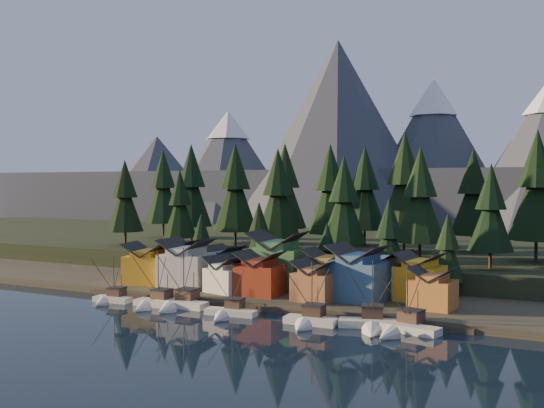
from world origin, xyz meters
The scene contains 45 objects.
ground centered at (0.00, 0.00, 0.00)m, with size 500.00×500.00×0.00m, color black.
shore_strip centered at (0.00, 40.00, 0.75)m, with size 400.00×50.00×1.50m, color #333025.
hillside centered at (0.00, 90.00, 3.00)m, with size 420.00×100.00×6.00m, color black.
dock centered at (0.00, 16.50, 0.50)m, with size 80.00×4.00×1.00m, color #443930.
mountain_ridge centered at (-4.20, 213.59, 26.06)m, with size 560.00×190.00×90.00m.
boat_0 centered at (-29.25, 8.63, 2.12)m, with size 8.27×8.87×10.52m.
boat_1 centered at (-18.71, 9.01, 2.33)m, with size 9.41×10.27×11.80m.
boat_2 centered at (-13.68, 10.19, 2.45)m, with size 10.67×11.63×12.75m.
boat_3 centered at (-1.61, 8.57, 1.92)m, with size 10.10×10.84×10.55m.
boat_4 centered at (14.06, 8.71, 2.36)m, with size 9.38×10.14×11.86m.
boat_5 centered at (24.35, 11.18, 2.27)m, with size 11.84×12.36×12.37m.
boat_6 centered at (29.33, 10.60, 2.22)m, with size 12.19×12.83×12.34m.
house_front_0 centered at (-31.64, 23.69, 6.28)m, with size 10.82×10.45×9.10m.
house_front_1 centered at (-21.14, 23.72, 6.94)m, with size 10.97×10.61×10.35m.
house_front_2 centered at (-10.18, 22.52, 5.34)m, with size 9.01×9.05×7.31m.
house_front_3 centered at (-2.77, 22.95, 6.06)m, with size 8.76×8.37×8.68m.
house_front_4 centered at (9.66, 22.51, 5.55)m, with size 8.15×8.70×7.71m.
house_front_5 centered at (16.87, 26.18, 7.11)m, with size 11.16×10.35×10.68m.
house_front_6 centered at (31.30, 24.87, 5.42)m, with size 8.24×7.88×7.46m.
house_back_0 centered at (-27.07, 31.25, 6.50)m, with size 9.31×8.98×9.53m.
house_back_1 centered at (-17.68, 34.12, 5.80)m, with size 8.17×8.25×8.19m.
house_back_2 centered at (-3.49, 32.54, 7.78)m, with size 11.85×10.98×11.96m.
house_back_3 centered at (9.00, 30.59, 6.26)m, with size 9.05×8.09×9.06m.
house_back_4 centered at (19.71, 33.83, 6.30)m, with size 9.70×9.43×9.14m.
house_back_5 centered at (27.54, 31.38, 6.33)m, with size 9.29×9.38×9.20m.
tree_hill_0 centered at (-62.00, 52.00, 19.54)m, with size 10.63×10.63×24.76m.
tree_hill_1 centered at (-50.00, 68.00, 22.35)m, with size 12.84×12.84×29.90m.
tree_hill_2 centered at (-40.00, 48.00, 17.83)m, with size 9.29×9.29×21.65m.
tree_hill_3 centered at (-30.00, 60.00, 21.87)m, with size 12.46×12.46×29.03m.
tree_hill_4 centered at (-22.00, 75.00, 22.21)m, with size 12.73×12.73×29.65m.
tree_hill_5 centered at (-12.00, 50.00, 20.59)m, with size 11.45×11.45×26.68m.
tree_hill_6 centered at (-4.00, 65.00, 21.55)m, with size 12.21×12.21×28.45m.
tree_hill_7 centered at (6.00, 48.00, 19.35)m, with size 10.48×10.48×24.43m.
tree_hill_8 centered at (14.00, 72.00, 23.16)m, with size 13.47×13.47×31.38m.
tree_hill_9 centered at (22.00, 55.00, 20.48)m, with size 11.37×11.37×26.49m.
tree_hill_10 centered at (30.00, 80.00, 20.83)m, with size 11.65×11.65×27.13m.
tree_hill_11 centered at (38.00, 50.00, 18.16)m, with size 9.55×9.55×22.25m.
tree_hill_12 centered at (46.00, 66.00, 22.60)m, with size 13.03×13.03×30.35m.
tree_hill_15 centered at (0.00, 82.00, 21.66)m, with size 12.30×12.30×28.65m.
tree_hill_16 centered at (-68.00, 78.00, 21.94)m, with size 12.52×12.52×29.16m.
tree_shore_0 centered at (-28.00, 40.00, 9.83)m, with size 6.55×6.55×15.26m.
tree_shore_1 centered at (-12.00, 40.00, 11.46)m, with size 7.83×7.83×18.23m.
tree_shore_2 centered at (5.00, 40.00, 9.04)m, with size 5.93×5.93×13.82m.
tree_shore_3 centered at (19.00, 40.00, 12.25)m, with size 8.44×8.44×19.67m.
tree_shore_4 centered at (31.00, 40.00, 10.49)m, with size 7.07×7.07×16.46m.
Camera 1 is at (54.03, -84.45, 24.05)m, focal length 40.00 mm.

